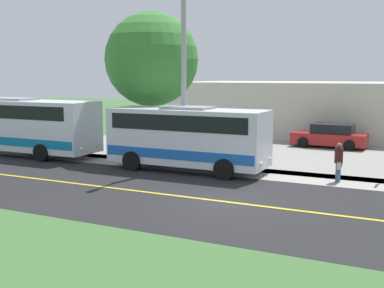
{
  "coord_description": "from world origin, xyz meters",
  "views": [
    {
      "loc": [
        15.05,
        5.9,
        4.36
      ],
      "look_at": [
        -3.5,
        -3.02,
        1.4
      ],
      "focal_mm": 44.65,
      "sensor_mm": 36.0,
      "label": 1
    }
  ],
  "objects_px": {
    "street_light_pole": "(183,69)",
    "tree_curbside": "(152,60)",
    "shuttle_bus_front": "(187,135)",
    "transit_bus_rear": "(8,123)",
    "commercial_building": "(340,109)",
    "pedestrian_with_bags": "(339,161)",
    "parked_car_near": "(330,136)"
  },
  "relations": [
    {
      "from": "parked_car_near",
      "to": "tree_curbside",
      "type": "height_order",
      "value": "tree_curbside"
    },
    {
      "from": "street_light_pole",
      "to": "commercial_building",
      "type": "height_order",
      "value": "street_light_pole"
    },
    {
      "from": "pedestrian_with_bags",
      "to": "tree_curbside",
      "type": "bearing_deg",
      "value": -103.43
    },
    {
      "from": "pedestrian_with_bags",
      "to": "street_light_pole",
      "type": "relative_size",
      "value": 0.19
    },
    {
      "from": "tree_curbside",
      "to": "shuttle_bus_front",
      "type": "bearing_deg",
      "value": 50.74
    },
    {
      "from": "transit_bus_rear",
      "to": "commercial_building",
      "type": "relative_size",
      "value": 0.48
    },
    {
      "from": "parked_car_near",
      "to": "street_light_pole",
      "type": "bearing_deg",
      "value": -27.75
    },
    {
      "from": "pedestrian_with_bags",
      "to": "parked_car_near",
      "type": "distance_m",
      "value": 9.94
    },
    {
      "from": "shuttle_bus_front",
      "to": "commercial_building",
      "type": "distance_m",
      "value": 17.45
    },
    {
      "from": "shuttle_bus_front",
      "to": "commercial_building",
      "type": "height_order",
      "value": "commercial_building"
    },
    {
      "from": "shuttle_bus_front",
      "to": "street_light_pole",
      "type": "relative_size",
      "value": 0.88
    },
    {
      "from": "tree_curbside",
      "to": "commercial_building",
      "type": "height_order",
      "value": "tree_curbside"
    },
    {
      "from": "commercial_building",
      "to": "shuttle_bus_front",
      "type": "bearing_deg",
      "value": -14.05
    },
    {
      "from": "pedestrian_with_bags",
      "to": "parked_car_near",
      "type": "xyz_separation_m",
      "value": [
        -9.73,
        -1.99,
        -0.19
      ]
    },
    {
      "from": "shuttle_bus_front",
      "to": "parked_car_near",
      "type": "bearing_deg",
      "value": 155.26
    },
    {
      "from": "transit_bus_rear",
      "to": "commercial_building",
      "type": "height_order",
      "value": "commercial_building"
    },
    {
      "from": "shuttle_bus_front",
      "to": "transit_bus_rear",
      "type": "height_order",
      "value": "transit_bus_rear"
    },
    {
      "from": "transit_bus_rear",
      "to": "street_light_pole",
      "type": "relative_size",
      "value": 1.33
    },
    {
      "from": "transit_bus_rear",
      "to": "parked_car_near",
      "type": "height_order",
      "value": "transit_bus_rear"
    },
    {
      "from": "pedestrian_with_bags",
      "to": "commercial_building",
      "type": "distance_m",
      "value": 16.67
    },
    {
      "from": "shuttle_bus_front",
      "to": "pedestrian_with_bags",
      "type": "bearing_deg",
      "value": 94.05
    },
    {
      "from": "pedestrian_with_bags",
      "to": "commercial_building",
      "type": "bearing_deg",
      "value": -171.5
    },
    {
      "from": "pedestrian_with_bags",
      "to": "tree_curbside",
      "type": "height_order",
      "value": "tree_curbside"
    },
    {
      "from": "shuttle_bus_front",
      "to": "pedestrian_with_bags",
      "type": "distance_m",
      "value": 6.75
    },
    {
      "from": "commercial_building",
      "to": "pedestrian_with_bags",
      "type": "bearing_deg",
      "value": 8.5
    },
    {
      "from": "shuttle_bus_front",
      "to": "parked_car_near",
      "type": "xyz_separation_m",
      "value": [
        -10.21,
        4.7,
        -0.94
      ]
    },
    {
      "from": "tree_curbside",
      "to": "parked_car_near",
      "type": "bearing_deg",
      "value": 131.3
    },
    {
      "from": "street_light_pole",
      "to": "parked_car_near",
      "type": "bearing_deg",
      "value": 152.25
    },
    {
      "from": "transit_bus_rear",
      "to": "street_light_pole",
      "type": "xyz_separation_m",
      "value": [
        -0.37,
        10.79,
        2.95
      ]
    },
    {
      "from": "shuttle_bus_front",
      "to": "commercial_building",
      "type": "bearing_deg",
      "value": 165.95
    },
    {
      "from": "street_light_pole",
      "to": "tree_curbside",
      "type": "bearing_deg",
      "value": -128.77
    },
    {
      "from": "transit_bus_rear",
      "to": "commercial_building",
      "type": "xyz_separation_m",
      "value": [
        -16.89,
        15.48,
        0.21
      ]
    }
  ]
}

